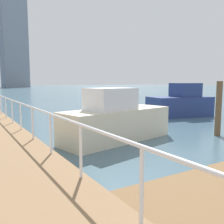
{
  "coord_description": "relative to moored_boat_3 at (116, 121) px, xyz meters",
  "views": [
    {
      "loc": [
        -5.06,
        3.89,
        2.26
      ],
      "look_at": [
        -1.31,
        10.11,
        1.38
      ],
      "focal_mm": 39.87,
      "sensor_mm": 36.0,
      "label": 1
    }
  ],
  "objects": [
    {
      "name": "ground_plane",
      "position": [
        0.04,
        8.07,
        -0.79
      ],
      "size": [
        300.0,
        300.0,
        0.0
      ],
      "primitive_type": "plane",
      "color": "#476675"
    },
    {
      "name": "dock_piling_0",
      "position": [
        4.17,
        -1.46,
        0.36
      ],
      "size": [
        0.25,
        0.25,
        2.3
      ],
      "primitive_type": "cylinder",
      "color": "brown",
      "rests_on": "ground_plane"
    },
    {
      "name": "moored_boat_4",
      "position": [
        7.39,
        3.74,
        0.05
      ],
      "size": [
        4.35,
        2.78,
        2.19
      ],
      "color": "navy",
      "rests_on": "ground_plane"
    },
    {
      "name": "moored_boat_3",
      "position": [
        0.0,
        0.0,
        0.0
      ],
      "size": [
        4.86,
        2.45,
        2.04
      ],
      "color": "beige",
      "rests_on": "ground_plane"
    },
    {
      "name": "boardwalk_railing",
      "position": [
        -3.11,
        -3.69,
        0.47
      ],
      "size": [
        0.06,
        26.92,
        1.08
      ],
      "color": "white",
      "rests_on": "boardwalk"
    },
    {
      "name": "skyline_tower_3",
      "position": [
        15.18,
        106.88,
        30.03
      ],
      "size": [
        10.66,
        9.81,
        61.63
      ],
      "primitive_type": "cube",
      "rotation": [
        0.0,
        0.0,
        0.07
      ],
      "color": "gray",
      "rests_on": "ground_plane"
    }
  ]
}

